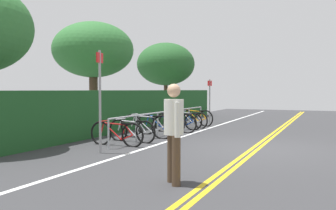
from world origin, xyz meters
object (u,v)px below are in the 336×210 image
at_px(bicycle_2, 147,126).
at_px(bicycle_3, 160,125).
at_px(bicycle_6, 190,120).
at_px(bicycle_1, 132,131).
at_px(bicycle_7, 196,118).
at_px(sign_post_far, 210,96).
at_px(bike_rack, 167,116).
at_px(sign_post_near, 100,92).
at_px(bicycle_5, 181,121).
at_px(pedestrian, 174,127).
at_px(tree_mid, 93,50).
at_px(bicycle_4, 175,123).
at_px(tree_far_right, 166,64).
at_px(bicycle_0, 116,134).

relative_size(bicycle_2, bicycle_3, 1.09).
bearing_deg(bicycle_6, bicycle_3, 178.13).
bearing_deg(bicycle_1, bicycle_7, -0.56).
distance_m(bicycle_3, sign_post_far, 5.06).
distance_m(bike_rack, bicycle_2, 1.38).
distance_m(bicycle_2, bicycle_3, 0.96).
height_order(bicycle_7, sign_post_near, sign_post_near).
xyz_separation_m(bicycle_5, sign_post_near, (-5.62, -0.16, 1.15)).
bearing_deg(pedestrian, tree_mid, 42.67).
xyz_separation_m(bike_rack, tree_mid, (0.72, 3.55, 2.51)).
bearing_deg(sign_post_near, bicycle_4, 0.53).
xyz_separation_m(bike_rack, bicycle_5, (1.30, -0.00, -0.28)).
bearing_deg(bicycle_1, bicycle_3, -0.75).
relative_size(bicycle_7, tree_far_right, 0.40).
bearing_deg(bicycle_7, bicycle_1, 179.44).
bearing_deg(bicycle_6, bicycle_2, 178.43).
bearing_deg(sign_post_far, tree_far_right, 47.92).
relative_size(bicycle_5, bicycle_6, 0.94).
distance_m(bicycle_5, bicycle_7, 1.85).
bearing_deg(pedestrian, bicycle_5, 20.99).
xyz_separation_m(bicycle_0, bicycle_5, (4.43, -0.12, -0.00)).
xyz_separation_m(pedestrian, tree_far_right, (14.22, 6.49, 2.08)).
bearing_deg(bike_rack, bicycle_2, 176.64).
relative_size(bicycle_1, bicycle_7, 0.98).
xyz_separation_m(bicycle_7, sign_post_near, (-7.47, -0.21, 1.13)).
height_order(bicycle_2, sign_post_far, sign_post_far).
xyz_separation_m(sign_post_far, tree_far_right, (3.34, 3.70, 1.79)).
bearing_deg(bicycle_7, sign_post_far, -6.75).
xyz_separation_m(bicycle_3, bicycle_6, (2.72, -0.09, -0.02)).
xyz_separation_m(bicycle_0, bicycle_7, (6.28, -0.07, 0.01)).
bearing_deg(bicycle_6, tree_mid, 114.11).
distance_m(bicycle_5, tree_far_right, 7.99).
relative_size(bike_rack, bicycle_4, 4.46).
bearing_deg(bicycle_5, bicycle_0, 178.51).
bearing_deg(bicycle_5, sign_post_near, -178.32).
relative_size(pedestrian, tree_far_right, 0.38).
distance_m(bicycle_2, tree_mid, 4.89).
bearing_deg(bicycle_2, bicycle_5, -1.76).
bearing_deg(bicycle_2, pedestrian, -148.78).
bearing_deg(sign_post_near, bicycle_2, 4.75).
height_order(bike_rack, tree_mid, tree_mid).
distance_m(bicycle_6, sign_post_far, 2.44).
bearing_deg(bicycle_0, pedestrian, -136.29).
bearing_deg(bicycle_0, bicycle_6, -1.42).
distance_m(bike_rack, bicycle_6, 2.34).
height_order(bicycle_0, tree_far_right, tree_far_right).
xyz_separation_m(bicycle_3, tree_mid, (1.12, 3.49, 2.77)).
relative_size(bicycle_1, bicycle_6, 1.00).
relative_size(bicycle_3, sign_post_far, 0.84).
distance_m(pedestrian, tree_mid, 9.79).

